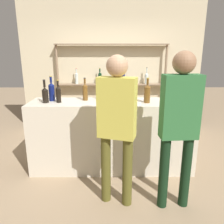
{
  "coord_description": "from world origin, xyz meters",
  "views": [
    {
      "loc": [
        -0.02,
        -3.11,
        1.76
      ],
      "look_at": [
        0.0,
        0.0,
        0.9
      ],
      "focal_mm": 35.0,
      "sensor_mm": 36.0,
      "label": 1
    }
  ],
  "objects_px": {
    "counter_bottle_2": "(58,94)",
    "counter_bottle_5": "(147,93)",
    "counter_bottle_3": "(102,92)",
    "cork_jar": "(109,98)",
    "counter_bottle_4": "(45,94)",
    "customer_center": "(117,120)",
    "wine_glass": "(187,94)",
    "customer_right": "(179,119)",
    "counter_bottle_1": "(85,92)",
    "counter_bottle_0": "(52,91)"
  },
  "relations": [
    {
      "from": "counter_bottle_4",
      "to": "counter_bottle_2",
      "type": "bearing_deg",
      "value": 4.63
    },
    {
      "from": "counter_bottle_3",
      "to": "wine_glass",
      "type": "bearing_deg",
      "value": -3.83
    },
    {
      "from": "counter_bottle_2",
      "to": "counter_bottle_4",
      "type": "distance_m",
      "value": 0.19
    },
    {
      "from": "wine_glass",
      "to": "customer_right",
      "type": "xyz_separation_m",
      "value": [
        -0.38,
        -0.93,
        -0.09
      ]
    },
    {
      "from": "wine_glass",
      "to": "counter_bottle_0",
      "type": "bearing_deg",
      "value": 178.78
    },
    {
      "from": "wine_glass",
      "to": "customer_right",
      "type": "distance_m",
      "value": 1.01
    },
    {
      "from": "cork_jar",
      "to": "customer_center",
      "type": "xyz_separation_m",
      "value": [
        0.09,
        -0.75,
        -0.1
      ]
    },
    {
      "from": "cork_jar",
      "to": "counter_bottle_1",
      "type": "bearing_deg",
      "value": 151.95
    },
    {
      "from": "customer_right",
      "to": "counter_bottle_3",
      "type": "bearing_deg",
      "value": 36.35
    },
    {
      "from": "cork_jar",
      "to": "customer_right",
      "type": "height_order",
      "value": "customer_right"
    },
    {
      "from": "counter_bottle_3",
      "to": "customer_center",
      "type": "xyz_separation_m",
      "value": [
        0.2,
        -0.95,
        -0.14
      ]
    },
    {
      "from": "counter_bottle_3",
      "to": "counter_bottle_5",
      "type": "distance_m",
      "value": 0.67
    },
    {
      "from": "counter_bottle_0",
      "to": "wine_glass",
      "type": "distance_m",
      "value": 1.98
    },
    {
      "from": "counter_bottle_1",
      "to": "counter_bottle_3",
      "type": "distance_m",
      "value": 0.25
    },
    {
      "from": "counter_bottle_4",
      "to": "customer_right",
      "type": "bearing_deg",
      "value": -26.96
    },
    {
      "from": "wine_glass",
      "to": "customer_center",
      "type": "distance_m",
      "value": 1.36
    },
    {
      "from": "wine_glass",
      "to": "cork_jar",
      "type": "bearing_deg",
      "value": -174.14
    },
    {
      "from": "cork_jar",
      "to": "counter_bottle_4",
      "type": "bearing_deg",
      "value": 178.09
    },
    {
      "from": "counter_bottle_4",
      "to": "wine_glass",
      "type": "relative_size",
      "value": 2.27
    },
    {
      "from": "counter_bottle_0",
      "to": "customer_right",
      "type": "relative_size",
      "value": 0.21
    },
    {
      "from": "wine_glass",
      "to": "customer_center",
      "type": "bearing_deg",
      "value": -140.52
    },
    {
      "from": "counter_bottle_1",
      "to": "cork_jar",
      "type": "relative_size",
      "value": 2.12
    },
    {
      "from": "counter_bottle_5",
      "to": "customer_right",
      "type": "distance_m",
      "value": 0.87
    },
    {
      "from": "counter_bottle_3",
      "to": "counter_bottle_5",
      "type": "bearing_deg",
      "value": -15.26
    },
    {
      "from": "counter_bottle_1",
      "to": "customer_right",
      "type": "relative_size",
      "value": 0.19
    },
    {
      "from": "wine_glass",
      "to": "cork_jar",
      "type": "distance_m",
      "value": 1.15
    },
    {
      "from": "counter_bottle_3",
      "to": "counter_bottle_5",
      "type": "height_order",
      "value": "counter_bottle_5"
    },
    {
      "from": "counter_bottle_3",
      "to": "customer_center",
      "type": "distance_m",
      "value": 0.98
    },
    {
      "from": "counter_bottle_2",
      "to": "customer_center",
      "type": "distance_m",
      "value": 1.14
    },
    {
      "from": "counter_bottle_5",
      "to": "cork_jar",
      "type": "bearing_deg",
      "value": -177.51
    },
    {
      "from": "counter_bottle_2",
      "to": "counter_bottle_5",
      "type": "bearing_deg",
      "value": -0.97
    },
    {
      "from": "counter_bottle_3",
      "to": "customer_right",
      "type": "distance_m",
      "value": 1.33
    },
    {
      "from": "counter_bottle_0",
      "to": "counter_bottle_1",
      "type": "xyz_separation_m",
      "value": [
        0.49,
        0.03,
        -0.01
      ]
    },
    {
      "from": "cork_jar",
      "to": "customer_right",
      "type": "xyz_separation_m",
      "value": [
        0.76,
        -0.81,
        -0.07
      ]
    },
    {
      "from": "counter_bottle_5",
      "to": "wine_glass",
      "type": "distance_m",
      "value": 0.6
    },
    {
      "from": "counter_bottle_0",
      "to": "customer_center",
      "type": "height_order",
      "value": "customer_center"
    },
    {
      "from": "counter_bottle_4",
      "to": "wine_glass",
      "type": "height_order",
      "value": "counter_bottle_4"
    },
    {
      "from": "counter_bottle_2",
      "to": "counter_bottle_3",
      "type": "distance_m",
      "value": 0.64
    },
    {
      "from": "counter_bottle_1",
      "to": "counter_bottle_2",
      "type": "height_order",
      "value": "counter_bottle_1"
    },
    {
      "from": "counter_bottle_3",
      "to": "cork_jar",
      "type": "bearing_deg",
      "value": -62.89
    },
    {
      "from": "counter_bottle_1",
      "to": "wine_glass",
      "type": "height_order",
      "value": "counter_bottle_1"
    },
    {
      "from": "counter_bottle_2",
      "to": "counter_bottle_3",
      "type": "bearing_deg",
      "value": 14.14
    },
    {
      "from": "customer_center",
      "to": "customer_right",
      "type": "bearing_deg",
      "value": -78.46
    },
    {
      "from": "counter_bottle_0",
      "to": "customer_right",
      "type": "distance_m",
      "value": 1.88
    },
    {
      "from": "customer_right",
      "to": "counter_bottle_2",
      "type": "bearing_deg",
      "value": 55.86
    },
    {
      "from": "counter_bottle_2",
      "to": "cork_jar",
      "type": "relative_size",
      "value": 2.04
    },
    {
      "from": "counter_bottle_1",
      "to": "counter_bottle_2",
      "type": "distance_m",
      "value": 0.39
    },
    {
      "from": "counter_bottle_4",
      "to": "counter_bottle_5",
      "type": "xyz_separation_m",
      "value": [
        1.45,
        -0.01,
        0.02
      ]
    },
    {
      "from": "wine_glass",
      "to": "counter_bottle_1",
      "type": "bearing_deg",
      "value": 177.26
    },
    {
      "from": "counter_bottle_3",
      "to": "customer_center",
      "type": "relative_size",
      "value": 0.18
    }
  ]
}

